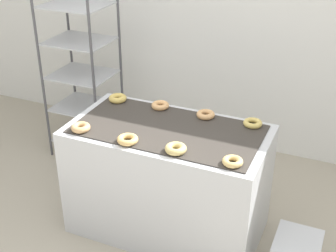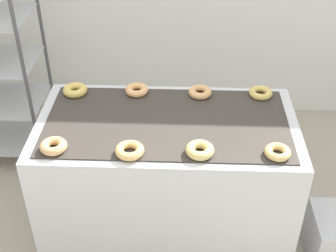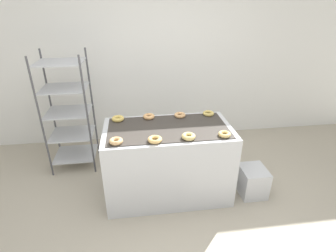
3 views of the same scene
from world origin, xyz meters
TOP-DOWN VIEW (x-y plane):
  - fryer_machine at (0.00, 0.63)m, footprint 1.41×0.76m
  - glaze_bin at (1.00, 0.46)m, footprint 0.30×0.34m
  - donut_near_left at (-0.55, 0.36)m, footprint 0.13×0.13m
  - donut_near_midleft at (-0.17, 0.35)m, footprint 0.14×0.14m
  - donut_near_midright at (0.17, 0.36)m, footprint 0.14×0.14m
  - donut_near_right at (0.55, 0.36)m, footprint 0.13×0.13m
  - donut_far_left at (-0.55, 0.89)m, footprint 0.14×0.14m
  - donut_far_midleft at (-0.19, 0.91)m, footprint 0.13×0.13m
  - donut_far_midright at (0.18, 0.90)m, footprint 0.13×0.13m
  - donut_far_right at (0.53, 0.91)m, footprint 0.13×0.13m

SIDE VIEW (x-z plane):
  - glaze_bin at x=1.00m, z-range 0.00..0.34m
  - fryer_machine at x=0.00m, z-range 0.00..0.87m
  - donut_far_right at x=0.53m, z-range 0.87..0.91m
  - donut_near_right at x=0.55m, z-range 0.87..0.91m
  - donut_far_midright at x=0.18m, z-range 0.87..0.91m
  - donut_near_midleft at x=-0.17m, z-range 0.87..0.91m
  - donut_far_midleft at x=-0.19m, z-range 0.87..0.92m
  - donut_near_left at x=-0.55m, z-range 0.87..0.92m
  - donut_near_midright at x=0.17m, z-range 0.87..0.92m
  - donut_far_left at x=-0.55m, z-range 0.87..0.92m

